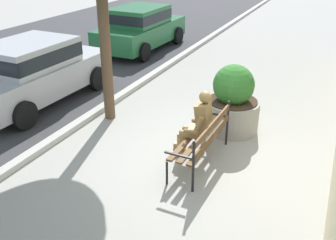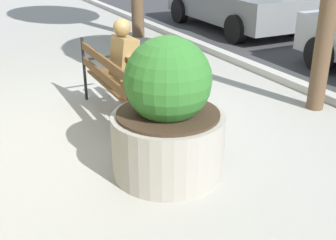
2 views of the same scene
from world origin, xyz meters
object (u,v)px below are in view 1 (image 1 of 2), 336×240
(concrete_planter, at_px, (232,103))
(parked_car_silver, at_px, (33,70))
(bronze_statue_seated, at_px, (196,126))
(parked_car_green, at_px, (140,27))
(park_bench, at_px, (204,138))

(concrete_planter, relative_size, parked_car_silver, 0.35)
(bronze_statue_seated, xyz_separation_m, parked_car_green, (6.40, 4.62, 0.17))
(park_bench, relative_size, parked_car_silver, 0.44)
(parked_car_green, bearing_deg, park_bench, -143.61)
(concrete_planter, bearing_deg, park_bench, 177.73)
(park_bench, relative_size, concrete_planter, 1.25)
(bronze_statue_seated, height_order, concrete_planter, concrete_planter)
(park_bench, height_order, parked_car_green, parked_car_green)
(concrete_planter, bearing_deg, parked_car_green, 44.54)
(parked_car_silver, distance_m, parked_car_green, 5.52)
(parked_car_green, bearing_deg, parked_car_silver, 180.00)
(bronze_statue_seated, height_order, parked_car_green, parked_car_green)
(park_bench, distance_m, bronze_statue_seated, 0.29)
(concrete_planter, height_order, parked_car_silver, parked_car_silver)
(concrete_planter, xyz_separation_m, parked_car_green, (4.98, 4.90, 0.22))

